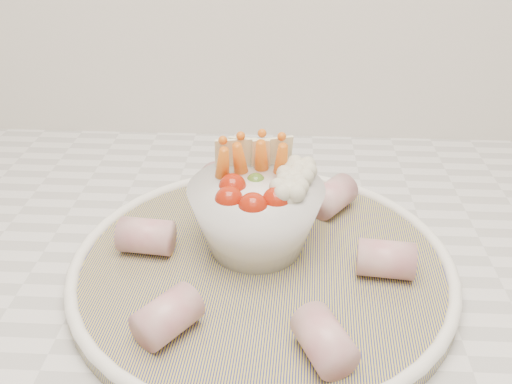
{
  "coord_description": "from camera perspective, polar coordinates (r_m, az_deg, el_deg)",
  "views": [
    {
      "loc": [
        -0.15,
        0.99,
        1.27
      ],
      "look_at": [
        -0.18,
        1.45,
        1.0
      ],
      "focal_mm": 40.0,
      "sensor_mm": 36.0,
      "label": 1
    }
  ],
  "objects": [
    {
      "name": "cured_meat_rolls",
      "position": [
        0.54,
        0.65,
        -5.54
      ],
      "size": [
        0.28,
        0.3,
        0.03
      ],
      "color": "#AF505D",
      "rests_on": "serving_platter"
    },
    {
      "name": "veggie_bowl",
      "position": [
        0.55,
        0.13,
        -1.96
      ],
      "size": [
        0.13,
        0.13,
        0.11
      ],
      "color": "silver",
      "rests_on": "serving_platter"
    },
    {
      "name": "serving_platter",
      "position": [
        0.55,
        0.64,
        -7.36
      ],
      "size": [
        0.38,
        0.38,
        0.02
      ],
      "color": "navy",
      "rests_on": "kitchen_counter"
    }
  ]
}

